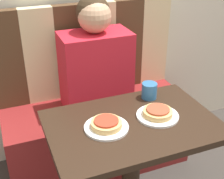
{
  "coord_description": "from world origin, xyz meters",
  "views": [
    {
      "loc": [
        -0.58,
        -1.18,
        1.59
      ],
      "look_at": [
        0.0,
        0.28,
        0.75
      ],
      "focal_mm": 50.0,
      "sensor_mm": 36.0,
      "label": 1
    }
  ],
  "objects_px": {
    "plate_right": "(158,116)",
    "pizza_left": "(106,124)",
    "plate_left": "(106,127)",
    "pizza_right": "(158,112)",
    "drinking_cup": "(149,91)",
    "person": "(95,58)"
  },
  "relations": [
    {
      "from": "person",
      "to": "pizza_right",
      "type": "bearing_deg",
      "value": -75.96
    },
    {
      "from": "plate_left",
      "to": "drinking_cup",
      "type": "height_order",
      "value": "drinking_cup"
    },
    {
      "from": "plate_right",
      "to": "pizza_left",
      "type": "xyz_separation_m",
      "value": [
        -0.28,
        0.0,
        0.02
      ]
    },
    {
      "from": "person",
      "to": "pizza_right",
      "type": "xyz_separation_m",
      "value": [
        0.14,
        -0.57,
        -0.1
      ]
    },
    {
      "from": "person",
      "to": "drinking_cup",
      "type": "distance_m",
      "value": 0.43
    },
    {
      "from": "plate_right",
      "to": "drinking_cup",
      "type": "bearing_deg",
      "value": 74.93
    },
    {
      "from": "plate_left",
      "to": "pizza_right",
      "type": "distance_m",
      "value": 0.28
    },
    {
      "from": "pizza_left",
      "to": "drinking_cup",
      "type": "distance_m",
      "value": 0.39
    },
    {
      "from": "drinking_cup",
      "to": "pizza_right",
      "type": "bearing_deg",
      "value": -105.07
    },
    {
      "from": "plate_left",
      "to": "pizza_left",
      "type": "relative_size",
      "value": 1.43
    },
    {
      "from": "pizza_left",
      "to": "plate_right",
      "type": "bearing_deg",
      "value": -0.0
    },
    {
      "from": "person",
      "to": "pizza_right",
      "type": "height_order",
      "value": "person"
    },
    {
      "from": "plate_right",
      "to": "pizza_left",
      "type": "bearing_deg",
      "value": 180.0
    },
    {
      "from": "person",
      "to": "pizza_left",
      "type": "height_order",
      "value": "person"
    },
    {
      "from": "plate_right",
      "to": "person",
      "type": "bearing_deg",
      "value": 104.04
    },
    {
      "from": "plate_left",
      "to": "pizza_right",
      "type": "bearing_deg",
      "value": 0.0
    },
    {
      "from": "plate_left",
      "to": "drinking_cup",
      "type": "bearing_deg",
      "value": 30.28
    },
    {
      "from": "pizza_right",
      "to": "person",
      "type": "bearing_deg",
      "value": 104.04
    },
    {
      "from": "pizza_right",
      "to": "drinking_cup",
      "type": "xyz_separation_m",
      "value": [
        0.05,
        0.2,
        0.02
      ]
    },
    {
      "from": "pizza_right",
      "to": "pizza_left",
      "type": "bearing_deg",
      "value": 180.0
    },
    {
      "from": "plate_left",
      "to": "pizza_left",
      "type": "xyz_separation_m",
      "value": [
        0.0,
        0.0,
        0.02
      ]
    },
    {
      "from": "person",
      "to": "drinking_cup",
      "type": "relative_size",
      "value": 8.01
    }
  ]
}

